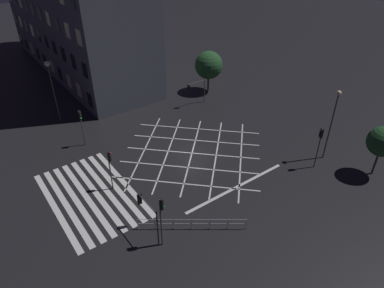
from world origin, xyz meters
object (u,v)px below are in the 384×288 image
(traffic_light_median_south, at_px, (110,163))
(street_tree_near, at_px, (383,142))
(traffic_light_ne_cross, at_px, (320,140))
(street_lamp_east, at_px, (334,114))
(traffic_light_sw_main, at_px, (81,121))
(street_lamp_west, at_px, (50,75))
(traffic_light_se_cross, at_px, (161,213))
(traffic_light_nw_cross, at_px, (195,88))
(traffic_light_se_main, at_px, (146,209))
(street_tree_far, at_px, (209,65))
(street_lamp_far, at_px, (105,64))

(traffic_light_median_south, xyz_separation_m, street_tree_near, (12.84, 21.12, 0.77))
(traffic_light_ne_cross, distance_m, street_lamp_east, 2.98)
(traffic_light_sw_main, distance_m, street_lamp_west, 7.71)
(traffic_light_sw_main, bearing_deg, traffic_light_se_cross, -1.83)
(traffic_light_nw_cross, relative_size, traffic_light_sw_main, 0.79)
(traffic_light_median_south, xyz_separation_m, traffic_light_ne_cross, (8.83, 17.41, 0.25))
(traffic_light_ne_cross, height_order, street_lamp_west, street_lamp_west)
(traffic_light_nw_cross, distance_m, traffic_light_se_main, 22.79)
(traffic_light_se_cross, relative_size, street_lamp_east, 0.60)
(traffic_light_median_south, distance_m, street_lamp_east, 21.43)
(traffic_light_se_cross, relative_size, traffic_light_ne_cross, 1.02)
(traffic_light_ne_cross, height_order, traffic_light_se_main, traffic_light_ne_cross)
(traffic_light_ne_cross, bearing_deg, street_tree_far, -98.63)
(traffic_light_nw_cross, bearing_deg, traffic_light_se_main, 44.00)
(traffic_light_se_main, distance_m, street_tree_far, 27.73)
(street_lamp_east, relative_size, street_tree_far, 1.29)
(traffic_light_sw_main, bearing_deg, street_lamp_far, 135.70)
(street_lamp_east, xyz_separation_m, street_tree_far, (-20.25, 0.94, -1.22))
(traffic_light_se_main, bearing_deg, traffic_light_se_cross, -169.34)
(street_lamp_far, relative_size, street_tree_far, 1.42)
(traffic_light_se_cross, height_order, street_tree_far, street_tree_far)
(traffic_light_se_cross, distance_m, traffic_light_ne_cross, 17.26)
(street_lamp_east, relative_size, street_lamp_far, 0.91)
(traffic_light_median_south, relative_size, street_lamp_west, 0.53)
(street_tree_near, height_order, street_tree_far, street_tree_far)
(traffic_light_median_south, distance_m, street_lamp_far, 16.30)
(traffic_light_ne_cross, height_order, street_lamp_east, street_lamp_east)
(traffic_light_sw_main, xyz_separation_m, street_lamp_west, (-7.12, -0.38, 2.94))
(traffic_light_nw_cross, distance_m, street_tree_far, 5.21)
(street_tree_near, distance_m, street_tree_far, 24.74)
(street_lamp_west, bearing_deg, traffic_light_median_south, -1.16)
(traffic_light_nw_cross, relative_size, street_lamp_far, 0.40)
(traffic_light_sw_main, distance_m, traffic_light_ne_cross, 24.08)
(traffic_light_se_cross, xyz_separation_m, street_tree_far, (-20.09, 20.39, 0.66))
(traffic_light_ne_cross, height_order, street_tree_far, street_tree_far)
(street_lamp_far, xyz_separation_m, street_tree_far, (2.64, 13.98, -2.39))
(traffic_light_sw_main, bearing_deg, traffic_light_se_main, -3.25)
(traffic_light_sw_main, xyz_separation_m, traffic_light_ne_cross, (17.33, 16.71, 0.15))
(traffic_light_se_cross, distance_m, street_tree_near, 21.47)
(traffic_light_sw_main, distance_m, street_tree_near, 29.55)
(traffic_light_nw_cross, relative_size, traffic_light_se_main, 0.99)
(street_lamp_far, height_order, street_tree_far, street_lamp_far)
(street_lamp_east, height_order, street_lamp_far, street_lamp_far)
(street_tree_far, bearing_deg, traffic_light_ne_cross, -8.63)
(traffic_light_median_south, distance_m, traffic_light_se_cross, 8.20)
(traffic_light_se_cross, height_order, street_lamp_east, street_lamp_east)
(traffic_light_median_south, height_order, traffic_light_se_cross, traffic_light_se_cross)
(traffic_light_se_main, bearing_deg, street_lamp_far, -17.75)
(traffic_light_se_main, distance_m, street_lamp_east, 20.03)
(traffic_light_se_main, bearing_deg, street_tree_far, -48.40)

